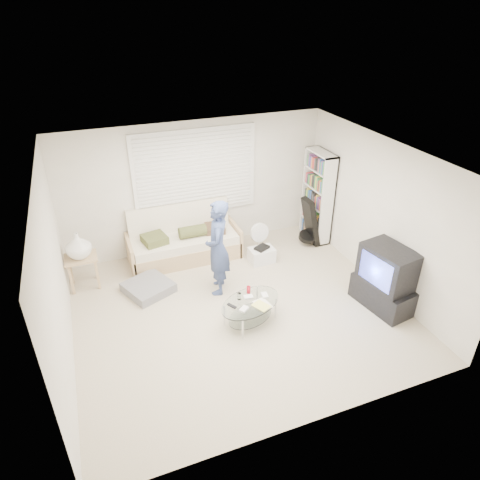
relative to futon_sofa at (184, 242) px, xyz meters
name	(u,v)px	position (x,y,z in m)	size (l,w,h in m)	color
ground	(238,310)	(0.39, -1.87, -0.33)	(5.00, 5.00, 0.00)	tan
room_shell	(227,206)	(0.39, -1.39, 1.30)	(5.02, 4.52, 2.51)	beige
window_blinds	(196,173)	(0.39, 0.33, 1.22)	(2.32, 0.08, 1.62)	silver
futon_sofa	(184,242)	(0.00, 0.00, 0.00)	(2.07, 0.84, 1.01)	tan
grey_floor_pillow	(148,287)	(-0.85, -0.85, -0.25)	(0.70, 0.70, 0.16)	slate
side_table	(79,248)	(-1.83, -0.32, 0.43)	(0.52, 0.42, 1.03)	tan
bookshelf	(317,197)	(2.71, -0.19, 0.58)	(0.29, 0.77, 1.83)	white
guitar_case	(310,225)	(2.45, -0.43, 0.11)	(0.38, 0.37, 0.99)	black
floor_fan	(259,235)	(1.40, -0.33, 0.04)	(0.39, 0.26, 0.64)	white
storage_bin	(262,255)	(1.32, -0.67, -0.19)	(0.47, 0.33, 0.32)	white
tv_unit	(385,279)	(2.59, -2.58, 0.18)	(0.67, 1.04, 1.06)	black
coffee_table	(250,306)	(0.46, -2.20, -0.03)	(1.18, 0.98, 0.50)	silver
standing_person	(218,248)	(0.28, -1.23, 0.49)	(0.60, 0.39, 1.64)	#32536F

